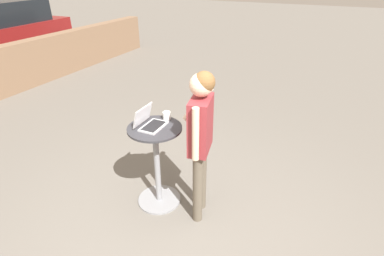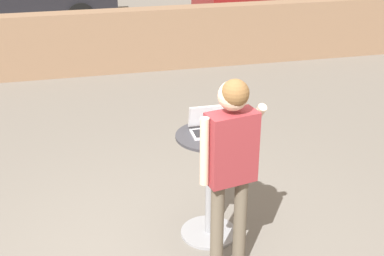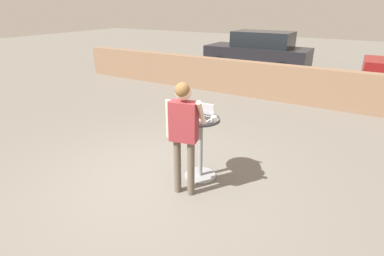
{
  "view_description": "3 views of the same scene",
  "coord_description": "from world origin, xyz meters",
  "px_view_note": "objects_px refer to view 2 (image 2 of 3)",
  "views": [
    {
      "loc": [
        -1.98,
        -1.12,
        2.61
      ],
      "look_at": [
        0.67,
        0.13,
        1.03
      ],
      "focal_mm": 28.0,
      "sensor_mm": 36.0,
      "label": 1
    },
    {
      "loc": [
        -0.64,
        -3.58,
        3.07
      ],
      "look_at": [
        0.27,
        0.29,
        1.23
      ],
      "focal_mm": 50.0,
      "sensor_mm": 36.0,
      "label": 2
    },
    {
      "loc": [
        2.61,
        -3.37,
        2.72
      ],
      "look_at": [
        0.36,
        0.43,
        0.89
      ],
      "focal_mm": 28.0,
      "sensor_mm": 36.0,
      "label": 3
    }
  ],
  "objects_px": {
    "laptop": "(209,127)",
    "standing_person": "(231,155)",
    "coffee_mug": "(237,128)",
    "cafe_table": "(209,181)"
  },
  "relations": [
    {
      "from": "laptop",
      "to": "standing_person",
      "type": "height_order",
      "value": "standing_person"
    },
    {
      "from": "laptop",
      "to": "standing_person",
      "type": "distance_m",
      "value": 0.61
    },
    {
      "from": "coffee_mug",
      "to": "cafe_table",
      "type": "bearing_deg",
      "value": 174.68
    },
    {
      "from": "cafe_table",
      "to": "laptop",
      "type": "xyz_separation_m",
      "value": [
        0.0,
        0.06,
        0.52
      ]
    },
    {
      "from": "laptop",
      "to": "standing_person",
      "type": "bearing_deg",
      "value": -88.14
    },
    {
      "from": "laptop",
      "to": "coffee_mug",
      "type": "relative_size",
      "value": 2.6
    },
    {
      "from": "cafe_table",
      "to": "standing_person",
      "type": "distance_m",
      "value": 0.77
    },
    {
      "from": "coffee_mug",
      "to": "laptop",
      "type": "bearing_deg",
      "value": 160.49
    },
    {
      "from": "cafe_table",
      "to": "laptop",
      "type": "bearing_deg",
      "value": 89.82
    },
    {
      "from": "coffee_mug",
      "to": "standing_person",
      "type": "bearing_deg",
      "value": -112.56
    }
  ]
}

